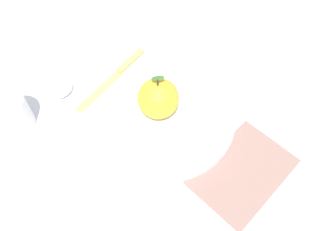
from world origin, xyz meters
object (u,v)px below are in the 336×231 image
cup (8,113)px  knife (118,73)px  dinner_plate (168,118)px  linen_napkin (243,171)px  spoon (69,85)px  apple (158,100)px

cup → knife: 0.24m
dinner_plate → cup: (-0.02, 0.30, 0.03)m
cup → linen_napkin: size_ratio=0.43×
knife → linen_napkin: knife is taller
dinner_plate → knife: bearing=43.9°
knife → spoon: size_ratio=1.20×
knife → spoon: bearing=112.3°
dinner_plate → spoon: 0.23m
knife → cup: bearing=127.0°
knife → apple: bearing=-138.9°
spoon → cup: bearing=138.8°
linen_napkin → dinner_plate: bearing=53.6°
apple → cup: 0.28m
spoon → linen_napkin: (-0.18, -0.35, -0.00)m
apple → knife: 0.16m
spoon → linen_napkin: size_ratio=0.83×
apple → linen_napkin: bearing=-125.2°
apple → knife: size_ratio=0.51×
knife → linen_napkin: size_ratio=1.00×
spoon → linen_napkin: spoon is taller
cup → spoon: size_ratio=0.51×
apple → spoon: apple is taller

